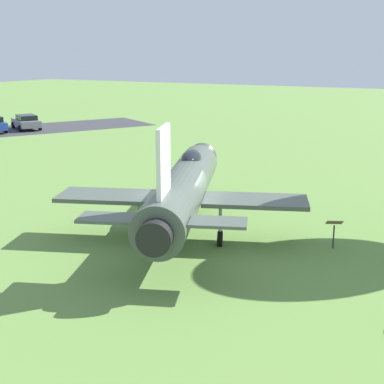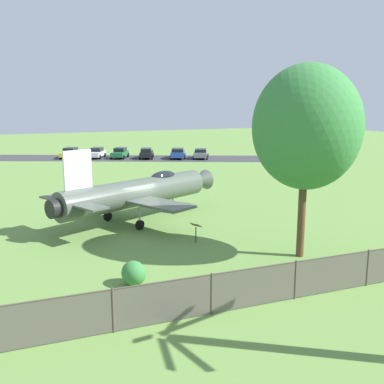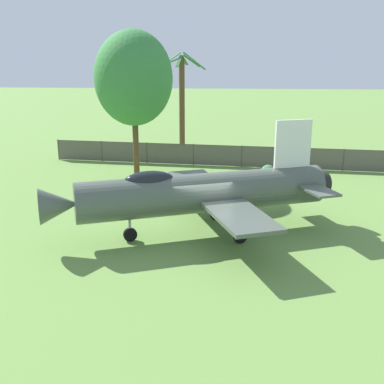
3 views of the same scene
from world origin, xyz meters
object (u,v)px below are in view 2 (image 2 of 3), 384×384
Objects in this scene: display_jet at (140,192)px; parked_car_black at (146,153)px; parked_car_gray at (201,153)px; parked_car_white at (96,153)px; shade_tree at (306,128)px; shrub_near_fence at (134,273)px; parked_car_yellow at (70,153)px; info_plaque at (196,228)px; parked_car_green at (120,153)px; parked_car_blue at (178,153)px.

display_jet is 2.65× the size of parked_car_black.
parked_car_white reaches higher than parked_car_gray.
shrub_near_fence is at bearing 87.74° from shade_tree.
parked_car_yellow reaches higher than shrub_near_fence.
info_plaque is 0.25× the size of parked_car_white.
parked_car_green is 0.92× the size of parked_car_yellow.
shrub_near_fence is 45.54m from parked_car_black.
info_plaque reaches higher than shrub_near_fence.
info_plaque is 42.44m from parked_car_white.
shade_tree is 1.90× the size of parked_car_blue.
parked_car_blue is 15.72m from parked_car_yellow.
parked_car_gray is (38.90, -15.04, -5.67)m from shade_tree.
shade_tree is 1.96× the size of parked_car_black.
parked_car_white is (46.00, -10.48, 0.25)m from shrub_near_fence.
shade_tree is 1.96× the size of parked_car_yellow.
display_jet is 34.70m from parked_car_blue.
parked_car_yellow is at bearing 84.87° from parked_car_black.
info_plaque is at bearing 25.74° from parked_car_yellow.
parked_car_green is 7.31m from parked_car_yellow.
parked_car_black is (38.40, -11.83, -0.08)m from info_plaque.
parked_car_green reaches higher than parked_car_black.
shade_tree is at bearing -170.39° from parked_car_gray.
shrub_near_fence is 48.40m from parked_car_yellow.
parked_car_blue is 8.41m from parked_car_green.
shade_tree is 7.92m from info_plaque.
shade_tree is 43.80m from parked_car_black.
display_jet is at bearing 19.34° from parked_car_white.
parked_car_blue reaches higher than parked_car_gray.
parked_car_green is (4.19, 7.29, -0.01)m from parked_car_blue.
info_plaque is at bearing 40.84° from shade_tree.
display_jet is 12.07m from shade_tree.
parked_car_gray is at bearing 90.16° from parked_car_white.
display_jet reaches higher than parked_car_white.
parked_car_yellow is at bearing -89.42° from parked_car_white.
info_plaque is 0.26× the size of parked_car_green.
display_jet is 36.78m from parked_car_white.
shade_tree reaches higher than parked_car_black.
shade_tree is at bearing 25.79° from parked_car_green.
display_jet is 2.78× the size of parked_car_gray.
parked_car_gray is at bearing 34.10° from display_jet.
parked_car_green is at bearing 83.19° from parked_car_black.
display_jet reaches higher than info_plaque.
parked_car_white is 0.96× the size of parked_car_yellow.
shrub_near_fence is (0.34, 8.67, -5.90)m from shade_tree.
shrub_near_fence is 0.25× the size of parked_car_black.
shade_tree is 42.09m from parked_car_gray.
shade_tree is 2.05× the size of parked_car_gray.
shrub_near_fence is 45.21m from parked_car_blue.
parked_car_white is (42.08, -5.50, -0.08)m from info_plaque.
parked_car_white is at bearing 87.54° from parked_car_blue.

